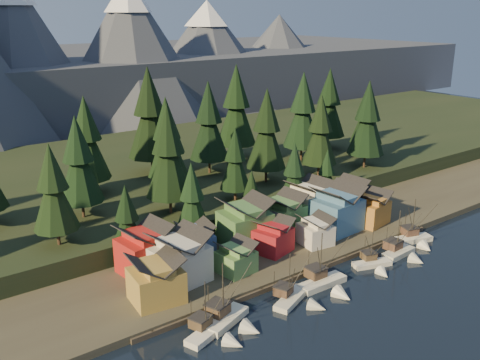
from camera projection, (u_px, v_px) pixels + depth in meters
ground at (361, 306)px, 100.34m from camera, size 500.00×500.00×0.00m
shore_strip at (235, 234)px, 130.59m from camera, size 400.00×50.00×1.50m
hillside at (141, 176)px, 168.01m from camera, size 420.00×100.00×6.00m
dock at (301, 271)px, 112.76m from camera, size 80.00×4.00×1.00m
mountain_ridge at (11, 69)px, 252.76m from camera, size 560.00×190.00×90.00m
boat_0 at (214, 326)px, 90.18m from camera, size 10.45×10.87×11.17m
boat_1 at (231, 312)px, 93.59m from camera, size 10.65×11.31×12.88m
boat_2 at (297, 293)px, 100.74m from camera, size 10.41×10.81×10.97m
boat_3 at (327, 278)px, 105.99m from camera, size 11.10×12.05×12.52m
boat_4 at (375, 260)px, 114.52m from camera, size 9.14×9.54×9.96m
boat_5 at (403, 247)px, 119.49m from camera, size 9.16×9.87×11.93m
boat_6 at (416, 234)px, 126.58m from camera, size 9.85×10.44×11.83m
house_front_0 at (156, 277)px, 97.97m from camera, size 9.99×9.55×9.06m
house_front_1 at (179, 256)px, 104.85m from camera, size 11.25×10.90×10.45m
house_front_2 at (236, 256)px, 109.21m from camera, size 7.44×7.49×6.63m
house_front_3 at (273, 235)px, 118.28m from camera, size 9.17×8.91×7.70m
house_front_4 at (315, 229)px, 122.28m from camera, size 7.56×8.01×6.78m
house_front_5 at (337, 207)px, 129.27m from camera, size 11.34×10.43×11.26m
house_front_6 at (370, 207)px, 133.85m from camera, size 9.70×9.33×8.46m
house_back_0 at (144, 247)px, 108.68m from camera, size 10.40×10.06×10.33m
house_back_1 at (195, 241)px, 114.65m from camera, size 8.49×8.56×8.13m
house_back_2 at (245, 221)px, 121.27m from camera, size 11.21×10.43×11.10m
house_back_3 at (283, 212)px, 128.58m from camera, size 10.06×9.10×9.61m
house_back_4 at (309, 199)px, 135.74m from camera, size 10.32×9.96×10.53m
house_back_5 at (345, 197)px, 138.13m from camera, size 9.46×9.56×9.99m
tree_hill_2 at (53, 190)px, 108.58m from camera, size 9.44×9.44×21.99m
tree_hill_3 at (79, 163)px, 123.00m from camera, size 10.56×10.56×24.61m
tree_hill_4 at (87, 141)px, 138.69m from camera, size 11.34×11.34×26.41m
tree_hill_5 at (168, 154)px, 125.28m from camera, size 11.53×11.53×26.85m
tree_hill_6 at (167, 140)px, 141.47m from camera, size 11.04×11.04×25.71m
tree_hill_7 at (235, 161)px, 135.31m from camera, size 8.23×8.23×19.17m
tree_hill_8 at (209, 123)px, 156.74m from camera, size 11.91×11.91×27.74m
tree_hill_9 at (267, 132)px, 148.50m from camera, size 11.52×11.52×26.84m
tree_hill_10 at (236, 108)px, 171.45m from camera, size 13.25×13.25×30.86m
tree_hill_11 at (320, 132)px, 154.26m from camera, size 10.41×10.41×24.26m
tree_hill_12 at (303, 113)px, 170.29m from camera, size 12.29×12.29×28.62m
tree_hill_13 at (367, 121)px, 162.60m from camera, size 11.46×11.46×26.69m
tree_hill_14 at (329, 105)px, 185.22m from camera, size 12.06×12.06×28.10m
tree_hill_15 at (150, 116)px, 155.67m from camera, size 13.69×13.69×31.90m
tree_hill_17 at (368, 115)px, 177.33m from camera, size 10.78×10.78×25.12m
tree_shore_0 at (127, 221)px, 111.47m from camera, size 7.50×7.50×17.47m
tree_shore_1 at (192, 200)px, 120.25m from camera, size 8.39×8.39×19.55m
tree_shore_2 at (251, 196)px, 130.79m from camera, size 6.26×6.26×14.59m
tree_shore_3 at (294, 176)px, 137.97m from camera, size 8.34×8.34×19.44m
tree_shore_4 at (327, 175)px, 145.43m from camera, size 6.76×6.76×15.75m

